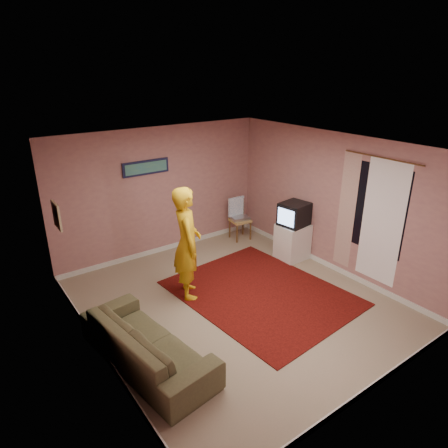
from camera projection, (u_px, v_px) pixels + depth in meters
ground at (235, 303)px, 6.64m from camera, size 5.00×5.00×0.00m
wall_back at (161, 192)px, 8.04m from camera, size 4.50×0.02×2.60m
wall_front at (378, 304)px, 4.27m from camera, size 4.50×0.02×2.60m
wall_left at (92, 272)px, 4.93m from camera, size 0.02×5.00×2.60m
wall_right at (333, 203)px, 7.37m from camera, size 0.02×5.00×2.60m
ceiling at (237, 147)px, 5.67m from camera, size 4.50×5.00×0.02m
baseboard_back at (165, 248)px, 8.49m from camera, size 4.50×0.02×0.10m
baseboard_front at (362, 393)px, 4.74m from camera, size 4.50×0.02×0.10m
baseboard_left at (104, 353)px, 5.40m from camera, size 0.02×5.00×0.10m
baseboard_right at (326, 264)px, 7.83m from camera, size 0.02×5.00×0.10m
window at (376, 209)px, 6.64m from camera, size 0.01×1.10×1.50m
curtain_sheer at (382, 223)px, 6.59m from camera, size 0.01×0.75×2.10m
curtain_floral at (347, 211)px, 7.11m from camera, size 0.01×0.35×2.10m
curtain_rod at (382, 158)px, 6.29m from camera, size 0.02×1.40×0.02m
picture_back at (146, 168)px, 7.64m from camera, size 0.95×0.04×0.28m
picture_left at (57, 216)px, 6.06m from camera, size 0.04×0.38×0.42m
area_rug at (261, 293)px, 6.91m from camera, size 2.59×3.14×0.02m
tv_cabinet at (292, 241)px, 8.06m from camera, size 0.57×0.52×0.73m
crt_tv at (294, 214)px, 7.83m from camera, size 0.59×0.54×0.46m
chair_a at (240, 216)px, 8.89m from camera, size 0.46×0.44×0.49m
dvd_player at (240, 218)px, 8.91m from camera, size 0.44×0.36×0.07m
blue_throw at (236, 206)px, 8.94m from camera, size 0.41×0.05×0.43m
chair_b at (289, 233)px, 8.09m from camera, size 0.43×0.44×0.46m
game_console at (289, 235)px, 8.11m from camera, size 0.26×0.22×0.05m
sofa at (147, 343)px, 5.20m from camera, size 1.11×2.22×0.62m
person at (187, 243)px, 6.53m from camera, size 0.69×0.82×1.92m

